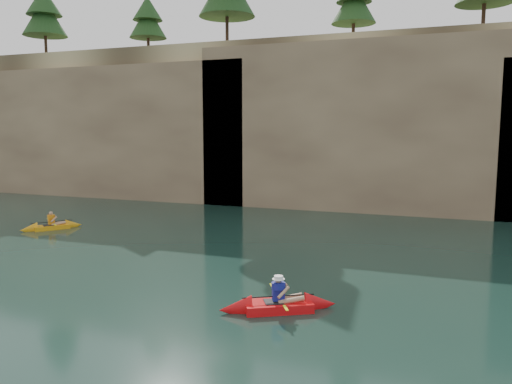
% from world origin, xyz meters
% --- Properties ---
extents(ground, '(160.00, 160.00, 0.00)m').
position_xyz_m(ground, '(0.00, 0.00, 0.00)').
color(ground, black).
rests_on(ground, ground).
extents(cliff, '(70.00, 16.00, 12.00)m').
position_xyz_m(cliff, '(0.00, 30.00, 6.00)').
color(cliff, tan).
rests_on(cliff, ground).
extents(cliff_slab_west, '(26.00, 2.40, 10.56)m').
position_xyz_m(cliff_slab_west, '(-20.00, 22.60, 5.28)').
color(cliff_slab_west, '#987E5C').
rests_on(cliff_slab_west, ground).
extents(cliff_slab_center, '(24.00, 2.40, 11.40)m').
position_xyz_m(cliff_slab_center, '(2.00, 22.60, 5.70)').
color(cliff_slab_center, '#987E5C').
rests_on(cliff_slab_center, ground).
extents(sea_cave_west, '(4.50, 1.00, 4.00)m').
position_xyz_m(sea_cave_west, '(-18.00, 21.95, 2.00)').
color(sea_cave_west, black).
rests_on(sea_cave_west, ground).
extents(sea_cave_center, '(3.50, 1.00, 3.20)m').
position_xyz_m(sea_cave_center, '(-4.00, 21.95, 1.60)').
color(sea_cave_center, black).
rests_on(sea_cave_center, ground).
extents(main_kayaker, '(3.53, 2.48, 1.34)m').
position_xyz_m(main_kayaker, '(1.48, 3.13, 0.18)').
color(main_kayaker, red).
rests_on(main_kayaker, ground).
extents(kayaker_orange, '(2.52, 2.96, 1.21)m').
position_xyz_m(kayaker_orange, '(-13.83, 10.50, 0.15)').
color(kayaker_orange, orange).
rests_on(kayaker_orange, ground).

